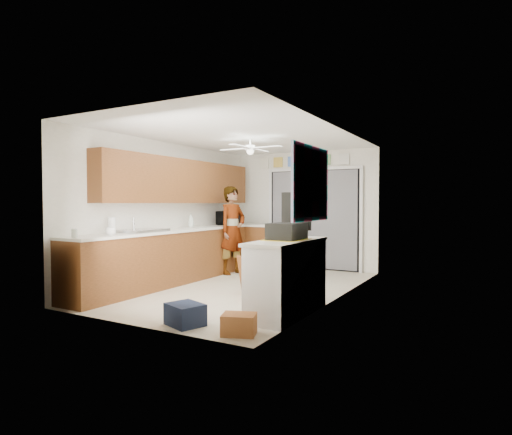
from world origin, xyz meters
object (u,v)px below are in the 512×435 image
at_px(paper_towel_roll, 112,226).
at_px(dog, 311,269).
at_px(man, 233,230).
at_px(suitcase, 287,231).
at_px(soap_bottle, 191,220).
at_px(navy_crate, 185,314).
at_px(cup, 110,231).
at_px(microwave, 229,218).
at_px(cardboard_box, 239,324).

relative_size(paper_towel_roll, dog, 0.48).
bearing_deg(man, suitcase, -122.57).
relative_size(soap_bottle, navy_crate, 0.67).
bearing_deg(soap_bottle, paper_towel_roll, -89.89).
distance_m(soap_bottle, dog, 2.42).
distance_m(soap_bottle, cup, 2.14).
distance_m(microwave, dog, 2.20).
bearing_deg(cardboard_box, cup, 169.24).
bearing_deg(paper_towel_roll, microwave, 88.21).
distance_m(microwave, man, 0.66).
relative_size(suitcase, navy_crate, 1.21).
height_order(paper_towel_roll, man, man).
bearing_deg(navy_crate, man, 113.58).
xyz_separation_m(cup, suitcase, (2.52, 0.58, 0.05)).
bearing_deg(suitcase, cardboard_box, -93.09).
bearing_deg(cup, suitcase, 12.89).
distance_m(navy_crate, dog, 3.44).
distance_m(paper_towel_roll, navy_crate, 2.25).
height_order(navy_crate, dog, dog).
relative_size(paper_towel_roll, man, 0.14).
height_order(microwave, soap_bottle, microwave).
bearing_deg(cardboard_box, soap_bottle, 135.71).
bearing_deg(microwave, soap_bottle, 166.19).
relative_size(suitcase, man, 0.28).
distance_m(soap_bottle, navy_crate, 3.37).
bearing_deg(suitcase, cup, -166.36).
bearing_deg(cardboard_box, man, 123.36).
distance_m(suitcase, navy_crate, 1.60).
height_order(man, dog, man).
height_order(microwave, navy_crate, microwave).
distance_m(paper_towel_roll, suitcase, 2.75).
bearing_deg(man, navy_crate, -143.94).
bearing_deg(microwave, cardboard_box, -154.52).
bearing_deg(microwave, navy_crate, -162.79).
height_order(soap_bottle, suitcase, soap_bottle).
height_order(soap_bottle, cup, soap_bottle).
bearing_deg(microwave, dog, -107.56).
distance_m(suitcase, cardboard_box, 1.40).
bearing_deg(suitcase, soap_bottle, 151.15).
relative_size(soap_bottle, man, 0.16).
bearing_deg(man, dog, -71.41).
bearing_deg(suitcase, microwave, 134.98).
xyz_separation_m(soap_bottle, navy_crate, (1.93, -2.59, -0.95)).
xyz_separation_m(soap_bottle, cardboard_box, (2.66, -2.59, -0.96)).
distance_m(microwave, soap_bottle, 1.15).
bearing_deg(soap_bottle, navy_crate, -53.31).
xyz_separation_m(paper_towel_roll, dog, (2.09, 2.76, -0.86)).
bearing_deg(cup, cardboard_box, -10.76).
relative_size(microwave, suitcase, 1.06).
bearing_deg(cardboard_box, microwave, 124.35).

